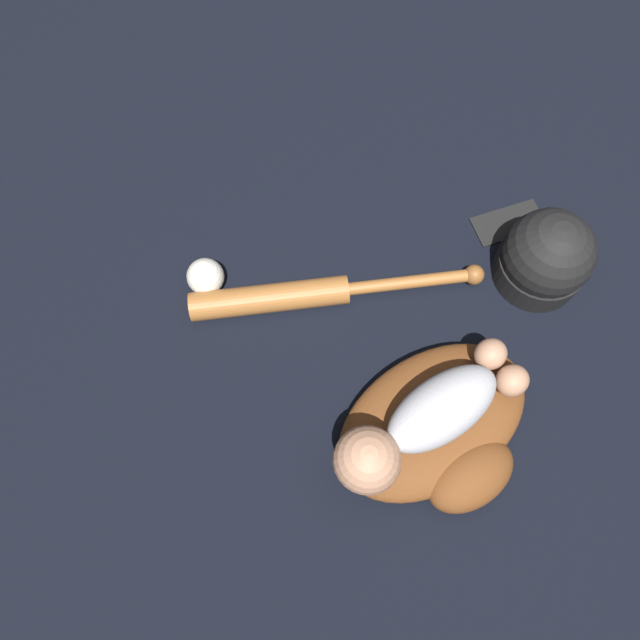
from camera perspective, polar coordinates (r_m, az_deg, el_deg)
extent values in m
plane|color=black|center=(1.11, 10.78, -11.38)|extent=(6.00, 6.00, 0.00)
ellipsoid|color=brown|center=(1.08, 10.08, -9.06)|extent=(0.40, 0.30, 0.08)
ellipsoid|color=brown|center=(1.07, 13.58, -13.61)|extent=(0.18, 0.14, 0.08)
ellipsoid|color=#B2B2B7|center=(0.99, 10.89, -8.01)|extent=(0.22, 0.15, 0.09)
sphere|color=tan|center=(0.96, 4.32, -12.63)|extent=(0.10, 0.10, 0.10)
ellipsoid|color=tan|center=(1.06, 17.16, -5.31)|extent=(0.07, 0.06, 0.05)
ellipsoid|color=tan|center=(1.06, 15.32, -3.02)|extent=(0.07, 0.06, 0.05)
cylinder|color=#9E602D|center=(1.14, -4.63, 2.00)|extent=(0.29, 0.11, 0.05)
cylinder|color=#9E602D|center=(1.17, 8.34, 3.46)|extent=(0.24, 0.07, 0.02)
sphere|color=brown|center=(1.20, 13.89, 4.04)|extent=(0.04, 0.04, 0.04)
sphere|color=silver|center=(1.17, -10.42, 3.91)|extent=(0.07, 0.07, 0.07)
cylinder|color=black|center=(1.23, 19.37, 4.62)|extent=(0.16, 0.16, 0.06)
sphere|color=black|center=(1.19, 20.16, 5.72)|extent=(0.16, 0.16, 0.16)
cube|color=black|center=(1.29, 16.86, 8.54)|extent=(0.14, 0.07, 0.01)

